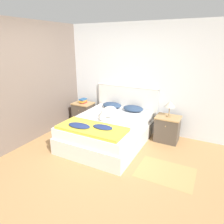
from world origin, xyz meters
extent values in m
plane|color=tan|center=(0.00, 0.00, 0.00)|extent=(16.00, 16.00, 0.00)
cube|color=silver|center=(0.00, 2.13, 1.27)|extent=(9.00, 0.06, 2.55)
cube|color=#706056|center=(-1.69, 1.05, 1.27)|extent=(0.06, 3.10, 2.55)
cube|color=silver|center=(-0.10, 1.07, 0.17)|extent=(1.52, 1.93, 0.34)
cube|color=white|center=(-0.10, 1.07, 0.45)|extent=(1.46, 1.87, 0.21)
cube|color=silver|center=(-0.10, 2.06, 0.54)|extent=(1.60, 0.04, 1.07)
cylinder|color=silver|center=(-0.10, 2.06, 1.07)|extent=(1.60, 0.06, 0.06)
cube|color=#4C4238|center=(-1.23, 1.75, 0.27)|extent=(0.50, 0.40, 0.55)
cube|color=tan|center=(-1.23, 1.75, 0.56)|extent=(0.52, 0.43, 0.03)
sphere|color=tan|center=(-1.23, 1.55, 0.43)|extent=(0.02, 0.02, 0.02)
cube|color=#4C4238|center=(1.03, 1.75, 0.27)|extent=(0.50, 0.40, 0.55)
cube|color=tan|center=(1.03, 1.75, 0.56)|extent=(0.52, 0.43, 0.03)
sphere|color=tan|center=(1.03, 1.55, 0.43)|extent=(0.02, 0.02, 0.02)
ellipsoid|color=navy|center=(-0.38, 1.81, 0.62)|extent=(0.49, 0.35, 0.13)
ellipsoid|color=navy|center=(0.19, 1.81, 0.62)|extent=(0.49, 0.35, 0.13)
cube|color=yellow|center=(-0.10, 0.45, 0.58)|extent=(1.31, 0.59, 0.05)
ellipsoid|color=navy|center=(-0.33, 0.36, 0.63)|extent=(0.46, 0.24, 0.05)
ellipsoid|color=navy|center=(0.10, 0.51, 0.62)|extent=(0.39, 0.21, 0.04)
ellipsoid|color=silver|center=(-0.16, 1.23, 0.66)|extent=(0.30, 0.48, 0.22)
sphere|color=silver|center=(-0.16, 0.95, 0.62)|extent=(0.15, 0.15, 0.15)
ellipsoid|color=silver|center=(-0.16, 0.89, 0.61)|extent=(0.07, 0.08, 0.06)
cone|color=silver|center=(-0.20, 0.96, 0.68)|extent=(0.05, 0.05, 0.05)
cone|color=silver|center=(-0.11, 0.96, 0.68)|extent=(0.05, 0.05, 0.05)
ellipsoid|color=silver|center=(-0.11, 1.43, 0.60)|extent=(0.16, 0.22, 0.08)
cube|color=#AD2D28|center=(-1.22, 1.76, 0.59)|extent=(0.16, 0.19, 0.03)
cube|color=gold|center=(-1.23, 1.77, 0.61)|extent=(0.13, 0.22, 0.02)
cube|color=orange|center=(-1.23, 1.77, 0.64)|extent=(0.15, 0.19, 0.03)
cube|color=#285689|center=(-1.23, 1.77, 0.67)|extent=(0.15, 0.21, 0.03)
cylinder|color=#9E7A4C|center=(1.03, 1.78, 0.58)|extent=(0.11, 0.11, 0.02)
cylinder|color=#9E7A4C|center=(1.03, 1.78, 0.69)|extent=(0.02, 0.02, 0.20)
cone|color=beige|center=(1.03, 1.78, 0.86)|extent=(0.23, 0.23, 0.14)
cube|color=tan|center=(1.30, 0.56, 0.00)|extent=(0.95, 0.71, 0.00)
camera|label=1|loc=(1.82, -2.41, 2.11)|focal=32.00mm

